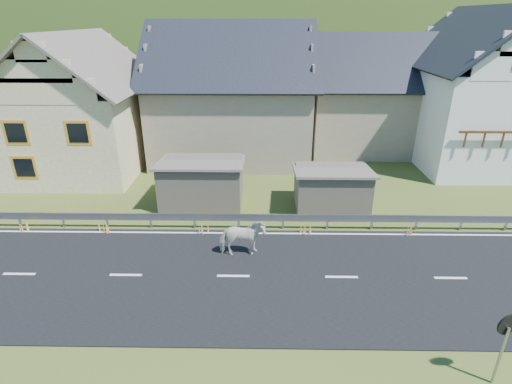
{
  "coord_description": "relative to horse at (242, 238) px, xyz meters",
  "views": [
    {
      "loc": [
        1.04,
        -12.25,
        8.82
      ],
      "look_at": [
        0.79,
        3.36,
        1.97
      ],
      "focal_mm": 28.0,
      "sensor_mm": 36.0,
      "label": 1
    }
  ],
  "objects": [
    {
      "name": "ground",
      "position": [
        -0.27,
        -1.45,
        -0.81
      ],
      "size": [
        160.0,
        160.0,
        0.0
      ],
      "primitive_type": "plane",
      "color": "#37491B",
      "rests_on": "ground"
    },
    {
      "name": "road",
      "position": [
        -0.27,
        -1.45,
        -0.79
      ],
      "size": [
        60.0,
        7.0,
        0.04
      ],
      "primitive_type": "cube",
      "color": "black",
      "rests_on": "ground"
    },
    {
      "name": "lane_markings",
      "position": [
        -0.27,
        -1.45,
        -0.76
      ],
      "size": [
        60.0,
        6.6,
        0.01
      ],
      "primitive_type": "cube",
      "color": "silver",
      "rests_on": "road"
    },
    {
      "name": "guardrail",
      "position": [
        -0.27,
        2.23,
        -0.25
      ],
      "size": [
        28.1,
        0.09,
        0.75
      ],
      "color": "#93969B",
      "rests_on": "ground"
    },
    {
      "name": "shed_left",
      "position": [
        -2.27,
        5.05,
        0.29
      ],
      "size": [
        4.3,
        3.3,
        2.4
      ],
      "primitive_type": "cube",
      "color": "#685D4F",
      "rests_on": "ground"
    },
    {
      "name": "shed_right",
      "position": [
        4.23,
        4.55,
        0.19
      ],
      "size": [
        3.8,
        2.9,
        2.2
      ],
      "primitive_type": "cube",
      "color": "#685D4F",
      "rests_on": "ground"
    },
    {
      "name": "house_cream",
      "position": [
        -10.28,
        10.55,
        3.55
      ],
      "size": [
        7.8,
        9.8,
        8.3
      ],
      "color": "#F5E6AF",
      "rests_on": "ground"
    },
    {
      "name": "house_stone_a",
      "position": [
        -1.27,
        13.55,
        3.82
      ],
      "size": [
        10.8,
        9.8,
        8.9
      ],
      "color": "gray",
      "rests_on": "ground"
    },
    {
      "name": "house_stone_b",
      "position": [
        8.73,
        15.55,
        3.43
      ],
      "size": [
        9.8,
        8.8,
        8.1
      ],
      "color": "gray",
      "rests_on": "ground"
    },
    {
      "name": "house_white",
      "position": [
        14.73,
        12.55,
        4.25
      ],
      "size": [
        8.8,
        10.8,
        9.7
      ],
      "color": "white",
      "rests_on": "ground"
    },
    {
      "name": "mountain",
      "position": [
        4.73,
        178.55,
        -20.81
      ],
      "size": [
        440.0,
        280.0,
        260.0
      ],
      "primitive_type": "ellipsoid",
      "color": "#1D3A0E",
      "rests_on": "ground"
    },
    {
      "name": "conifer_patch",
      "position": [
        -55.27,
        108.55,
        5.19
      ],
      "size": [
        76.0,
        50.0,
        28.0
      ],
      "primitive_type": "ellipsoid",
      "color": "black",
      "rests_on": "ground"
    },
    {
      "name": "horse",
      "position": [
        0.0,
        0.0,
        0.0
      ],
      "size": [
        1.02,
        1.9,
        1.54
      ],
      "primitive_type": "imported",
      "rotation": [
        0.0,
        0.0,
        1.68
      ],
      "color": "beige",
      "rests_on": "road"
    },
    {
      "name": "traffic_mirror",
      "position": [
        6.85,
        -5.94,
        0.79
      ],
      "size": [
        0.6,
        0.23,
        2.19
      ],
      "rotation": [
        0.0,
        0.0,
        0.27
      ],
      "color": "#93969B",
      "rests_on": "ground"
    }
  ]
}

